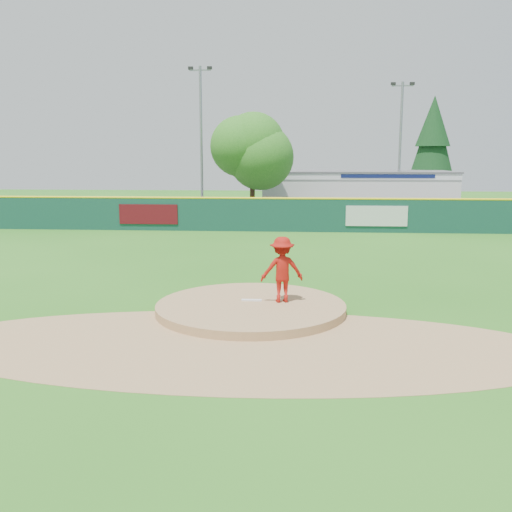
# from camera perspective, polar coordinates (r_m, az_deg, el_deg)

# --- Properties ---
(ground) EXTENTS (120.00, 120.00, 0.00)m
(ground) POSITION_cam_1_polar(r_m,az_deg,el_deg) (16.65, -0.52, -5.60)
(ground) COLOR #286B19
(ground) RESTS_ON ground
(pitchers_mound) EXTENTS (5.50, 5.50, 0.50)m
(pitchers_mound) POSITION_cam_1_polar(r_m,az_deg,el_deg) (16.65, -0.52, -5.60)
(pitchers_mound) COLOR #9E774C
(pitchers_mound) RESTS_ON ground
(pitching_rubber) EXTENTS (0.60, 0.15, 0.04)m
(pitching_rubber) POSITION_cam_1_polar(r_m,az_deg,el_deg) (16.87, -0.44, -4.44)
(pitching_rubber) COLOR white
(pitching_rubber) RESTS_ON pitchers_mound
(infield_dirt_arc) EXTENTS (15.40, 15.40, 0.01)m
(infield_dirt_arc) POSITION_cam_1_polar(r_m,az_deg,el_deg) (13.80, -1.59, -8.90)
(infield_dirt_arc) COLOR #9E774C
(infield_dirt_arc) RESTS_ON ground
(parking_lot) EXTENTS (44.00, 16.00, 0.02)m
(parking_lot) POSITION_cam_1_polar(r_m,az_deg,el_deg) (43.24, 2.51, 4.00)
(parking_lot) COLOR #38383A
(parking_lot) RESTS_ON ground
(pitcher) EXTENTS (1.36, 0.94, 1.92)m
(pitcher) POSITION_cam_1_polar(r_m,az_deg,el_deg) (16.60, 2.61, -1.36)
(pitcher) COLOR #9F140D
(pitcher) RESTS_ON pitchers_mound
(van) EXTENTS (5.88, 3.47, 1.53)m
(van) POSITION_cam_1_polar(r_m,az_deg,el_deg) (41.41, -0.45, 4.83)
(van) COLOR white
(van) RESTS_ON parking_lot
(pool_building_grp) EXTENTS (15.20, 8.20, 3.31)m
(pool_building_grp) POSITION_cam_1_polar(r_m,az_deg,el_deg) (48.29, 9.90, 6.45)
(pool_building_grp) COLOR silver
(pool_building_grp) RESTS_ON ground
(fence_banners) EXTENTS (17.30, 0.04, 1.20)m
(fence_banners) POSITION_cam_1_polar(r_m,az_deg,el_deg) (34.16, 0.48, 4.11)
(fence_banners) COLOR #580C13
(fence_banners) RESTS_ON ground
(playground_slide) EXTENTS (0.86, 2.43, 1.34)m
(playground_slide) POSITION_cam_1_polar(r_m,az_deg,el_deg) (42.71, -17.01, 4.41)
(playground_slide) COLOR #1B31E9
(playground_slide) RESTS_ON ground
(outfield_fence) EXTENTS (40.00, 0.14, 2.07)m
(outfield_fence) POSITION_cam_1_polar(r_m,az_deg,el_deg) (34.18, 2.03, 4.26)
(outfield_fence) COLOR #133D33
(outfield_fence) RESTS_ON ground
(deciduous_tree) EXTENTS (5.60, 5.60, 7.36)m
(deciduous_tree) POSITION_cam_1_polar(r_m,az_deg,el_deg) (41.13, -0.37, 10.05)
(deciduous_tree) COLOR #382314
(deciduous_tree) RESTS_ON ground
(conifer_tree) EXTENTS (4.40, 4.40, 9.50)m
(conifer_tree) POSITION_cam_1_polar(r_m,az_deg,el_deg) (53.29, 17.25, 10.65)
(conifer_tree) COLOR #382314
(conifer_tree) RESTS_ON ground
(light_pole_left) EXTENTS (1.75, 0.25, 11.00)m
(light_pole_left) POSITION_cam_1_polar(r_m,az_deg,el_deg) (43.65, -5.51, 11.97)
(light_pole_left) COLOR gray
(light_pole_left) RESTS_ON ground
(light_pole_right) EXTENTS (1.75, 0.25, 10.00)m
(light_pole_right) POSITION_cam_1_polar(r_m,az_deg,el_deg) (45.65, 14.22, 10.98)
(light_pole_right) COLOR gray
(light_pole_right) RESTS_ON ground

